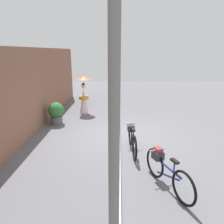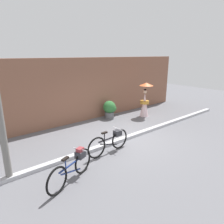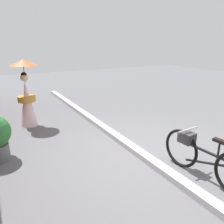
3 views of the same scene
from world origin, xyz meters
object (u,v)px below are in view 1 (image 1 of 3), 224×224
person_with_parasol (84,95)px  utility_pole (114,100)px  bicycle_far_side (166,170)px  potted_plant_by_door (57,112)px  bicycle_near_officer (132,138)px

person_with_parasol → utility_pole: 7.79m
bicycle_far_side → utility_pole: (-1.37, 1.17, 1.96)m
bicycle_far_side → potted_plant_by_door: 5.76m
bicycle_near_officer → potted_plant_by_door: bearing=51.4°
bicycle_far_side → person_with_parasol: bearing=25.2°
utility_pole → bicycle_near_officer: bearing=-9.0°
bicycle_near_officer → bicycle_far_side: bicycle_near_officer is taller
bicycle_near_officer → utility_pole: bearing=171.0°
bicycle_near_officer → potted_plant_by_door: 4.00m
bicycle_near_officer → bicycle_far_side: 1.95m
person_with_parasol → utility_pole: utility_pole is taller
potted_plant_by_door → bicycle_near_officer: bearing=-128.6°
person_with_parasol → utility_pole: (-7.45, -1.70, 1.48)m
person_with_parasol → bicycle_far_side: bearing=-154.8°
bicycle_near_officer → utility_pole: 3.79m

